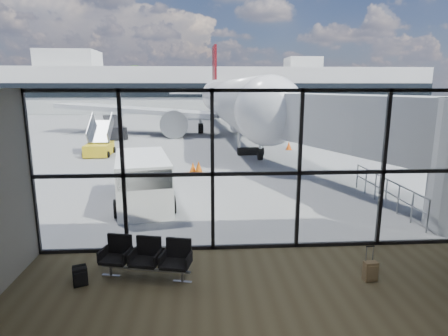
{
  "coord_description": "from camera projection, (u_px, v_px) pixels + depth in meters",
  "views": [
    {
      "loc": [
        -1.52,
        -9.94,
        4.52
      ],
      "look_at": [
        -0.69,
        3.0,
        1.72
      ],
      "focal_mm": 30.0,
      "sensor_mm": 36.0,
      "label": 1
    }
  ],
  "objects": [
    {
      "name": "ground",
      "position": [
        211.0,
        122.0,
        49.76
      ],
      "size": [
        220.0,
        220.0,
        0.0
      ],
      "primitive_type": "plane",
      "color": "slate",
      "rests_on": "ground"
    },
    {
      "name": "lounge_shell",
      "position": [
        305.0,
        217.0,
        5.5
      ],
      "size": [
        12.02,
        8.01,
        4.51
      ],
      "color": "brown",
      "rests_on": "ground"
    },
    {
      "name": "glass_curtain_wall",
      "position": [
        256.0,
        172.0,
        10.27
      ],
      "size": [
        12.1,
        0.12,
        4.5
      ],
      "color": "white",
      "rests_on": "ground"
    },
    {
      "name": "jet_bridge",
      "position": [
        338.0,
        126.0,
        17.37
      ],
      "size": [
        8.0,
        16.5,
        4.33
      ],
      "color": "#A0A2A5",
      "rests_on": "ground"
    },
    {
      "name": "apron_railing",
      "position": [
        386.0,
        188.0,
        14.36
      ],
      "size": [
        0.06,
        5.46,
        1.11
      ],
      "color": "gray",
      "rests_on": "ground"
    },
    {
      "name": "far_terminal",
      "position": [
        204.0,
        89.0,
        70.26
      ],
      "size": [
        80.0,
        12.2,
        11.0
      ],
      "color": "beige",
      "rests_on": "ground"
    },
    {
      "name": "tree_1",
      "position": [
        18.0,
        84.0,
        77.41
      ],
      "size": [
        5.61,
        5.61,
        8.07
      ],
      "color": "#382619",
      "rests_on": "ground"
    },
    {
      "name": "tree_2",
      "position": [
        48.0,
        81.0,
        77.66
      ],
      "size": [
        6.27,
        6.27,
        9.03
      ],
      "color": "#382619",
      "rests_on": "ground"
    },
    {
      "name": "tree_3",
      "position": [
        78.0,
        87.0,
        78.3
      ],
      "size": [
        4.95,
        4.95,
        7.12
      ],
      "color": "#382619",
      "rests_on": "ground"
    },
    {
      "name": "tree_4",
      "position": [
        107.0,
        84.0,
        78.54
      ],
      "size": [
        5.61,
        5.61,
        8.07
      ],
      "color": "#382619",
      "rests_on": "ground"
    },
    {
      "name": "tree_5",
      "position": [
        135.0,
        81.0,
        78.79
      ],
      "size": [
        6.27,
        6.27,
        9.03
      ],
      "color": "#382619",
      "rests_on": "ground"
    },
    {
      "name": "seating_row",
      "position": [
        147.0,
        256.0,
        9.02
      ],
      "size": [
        2.22,
        1.08,
        0.98
      ],
      "rotation": [
        0.0,
        0.0,
        -0.23
      ],
      "color": "gray",
      "rests_on": "ground"
    },
    {
      "name": "backpack",
      "position": [
        80.0,
        276.0,
        8.66
      ],
      "size": [
        0.38,
        0.38,
        0.48
      ],
      "rotation": [
        0.0,
        0.0,
        0.38
      ],
      "color": "black",
      "rests_on": "ground"
    },
    {
      "name": "suitcase",
      "position": [
        370.0,
        271.0,
        8.86
      ],
      "size": [
        0.33,
        0.26,
        0.85
      ],
      "rotation": [
        0.0,
        0.0,
        0.11
      ],
      "color": "#8B714D",
      "rests_on": "ground"
    },
    {
      "name": "airliner",
      "position": [
        230.0,
        101.0,
        38.08
      ],
      "size": [
        34.77,
        40.28,
        10.37
      ],
      "rotation": [
        0.0,
        0.0,
        0.05
      ],
      "color": "silver",
      "rests_on": "ground"
    },
    {
      "name": "service_van",
      "position": [
        143.0,
        180.0,
        14.51
      ],
      "size": [
        2.8,
        4.7,
        1.92
      ],
      "rotation": [
        0.0,
        0.0,
        0.19
      ],
      "color": "white",
      "rests_on": "ground"
    },
    {
      "name": "belt_loader",
      "position": [
        115.0,
        131.0,
        33.55
      ],
      "size": [
        2.86,
        4.43,
        1.94
      ],
      "rotation": [
        0.0,
        0.0,
        0.38
      ],
      "color": "black",
      "rests_on": "ground"
    },
    {
      "name": "mobile_stairs",
      "position": [
        99.0,
        147.0,
        25.36
      ],
      "size": [
        1.76,
        3.19,
        2.22
      ],
      "rotation": [
        0.0,
        0.0,
        0.02
      ],
      "color": "gold",
      "rests_on": "ground"
    },
    {
      "name": "traffic_cone_a",
      "position": [
        193.0,
        167.0,
        20.29
      ],
      "size": [
        0.38,
        0.38,
        0.55
      ],
      "color": "orange",
      "rests_on": "ground"
    },
    {
      "name": "traffic_cone_b",
      "position": [
        199.0,
        167.0,
        20.02
      ],
      "size": [
        0.47,
        0.47,
        0.67
      ],
      "color": "#D3580B",
      "rests_on": "ground"
    },
    {
      "name": "traffic_cone_c",
      "position": [
        289.0,
        146.0,
        27.58
      ],
      "size": [
        0.44,
        0.44,
        0.63
      ],
      "color": "#FD570D",
      "rests_on": "ground"
    }
  ]
}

